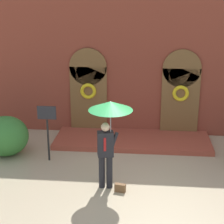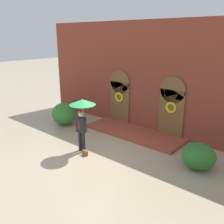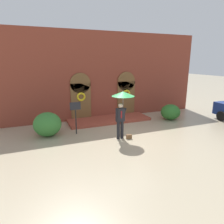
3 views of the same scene
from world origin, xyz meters
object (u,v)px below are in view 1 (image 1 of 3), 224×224
Objects in this scene: handbag at (120,188)px; shrub_left at (6,136)px; sign_post at (47,124)px; person_with_umbrella at (109,119)px.

shrub_left reaches higher than handbag.
sign_post is at bearing -11.23° from shrub_left.
shrub_left is at bearing 152.91° from person_with_umbrella.
sign_post reaches higher than handbag.
person_with_umbrella reaches higher than sign_post.
sign_post is at bearing 155.99° from handbag.
handbag is 0.20× the size of shrub_left.
person_with_umbrella is 1.37× the size of sign_post.
person_with_umbrella is 8.44× the size of handbag.
shrub_left is at bearing 164.33° from handbag.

